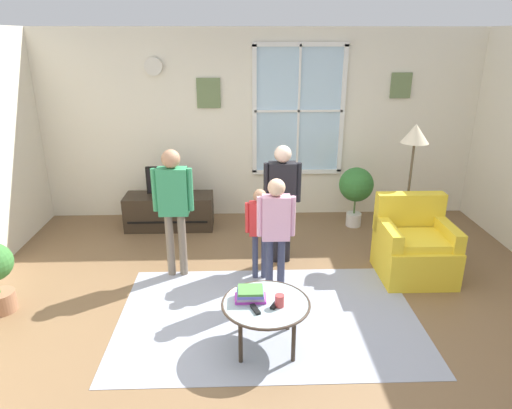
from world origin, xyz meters
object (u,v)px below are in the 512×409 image
(remote_near_books, at_px, (275,304))
(person_green_shirt, at_px, (173,199))
(armchair, at_px, (414,248))
(person_red_shirt, at_px, (260,224))
(person_pink_shirt, at_px, (276,225))
(television, at_px, (167,180))
(person_black_shirt, at_px, (282,191))
(remote_near_cup, at_px, (255,309))
(potted_plant_by_window, at_px, (356,187))
(coffee_table, at_px, (266,305))
(cup, at_px, (280,301))
(book_stack, at_px, (250,294))
(tv_stand, at_px, (170,211))
(floor_lamp, at_px, (414,146))

(remote_near_books, height_order, person_green_shirt, person_green_shirt)
(armchair, xyz_separation_m, person_red_shirt, (-1.70, -0.02, 0.32))
(person_pink_shirt, bearing_deg, television, 126.21)
(person_black_shirt, distance_m, person_pink_shirt, 0.76)
(armchair, relative_size, remote_near_cup, 6.21)
(potted_plant_by_window, bearing_deg, remote_near_cup, -118.45)
(coffee_table, distance_m, cup, 0.14)
(television, height_order, person_red_shirt, person_red_shirt)
(remote_near_books, bearing_deg, remote_near_cup, -157.91)
(book_stack, relative_size, remote_near_books, 1.86)
(cup, relative_size, person_red_shirt, 0.10)
(armchair, relative_size, person_red_shirt, 0.85)
(remote_near_cup, bearing_deg, television, 111.78)
(person_green_shirt, bearing_deg, armchair, -1.97)
(television, bearing_deg, coffee_table, -65.71)
(cup, distance_m, remote_near_books, 0.05)
(coffee_table, relative_size, remote_near_cup, 5.36)
(television, relative_size, person_red_shirt, 0.55)
(armchair, bearing_deg, tv_stand, 153.55)
(armchair, distance_m, coffee_table, 2.08)
(person_green_shirt, distance_m, person_red_shirt, 0.95)
(television, relative_size, book_stack, 2.15)
(person_black_shirt, bearing_deg, armchair, -14.47)
(coffee_table, height_order, remote_near_cup, remote_near_cup)
(person_red_shirt, distance_m, floor_lamp, 2.05)
(tv_stand, xyz_separation_m, person_pink_shirt, (1.32, -1.81, 0.55))
(book_stack, distance_m, remote_near_cup, 0.17)
(person_red_shirt, bearing_deg, television, 129.27)
(armchair, bearing_deg, floor_lamp, 79.67)
(floor_lamp, bearing_deg, armchair, -100.33)
(potted_plant_by_window, bearing_deg, person_black_shirt, -136.98)
(television, distance_m, person_red_shirt, 1.87)
(book_stack, bearing_deg, remote_near_cup, -77.50)
(cup, bearing_deg, armchair, 38.13)
(coffee_table, height_order, cup, cup)
(tv_stand, height_order, potted_plant_by_window, potted_plant_by_window)
(tv_stand, height_order, coffee_table, tv_stand)
(person_red_shirt, relative_size, potted_plant_by_window, 1.22)
(tv_stand, xyz_separation_m, person_green_shirt, (0.27, -1.34, 0.66))
(coffee_table, height_order, remote_near_books, remote_near_books)
(television, xyz_separation_m, remote_near_cup, (1.09, -2.73, -0.25))
(book_stack, bearing_deg, person_red_shirt, 83.66)
(tv_stand, relative_size, book_stack, 4.56)
(book_stack, height_order, person_pink_shirt, person_pink_shirt)
(person_green_shirt, bearing_deg, potted_plant_by_window, 29.95)
(book_stack, distance_m, potted_plant_by_window, 2.96)
(coffee_table, xyz_separation_m, remote_near_cup, (-0.09, -0.11, 0.04))
(armchair, height_order, potted_plant_by_window, armchair)
(coffee_table, relative_size, floor_lamp, 0.48)
(coffee_table, xyz_separation_m, person_black_shirt, (0.27, 1.56, 0.48))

